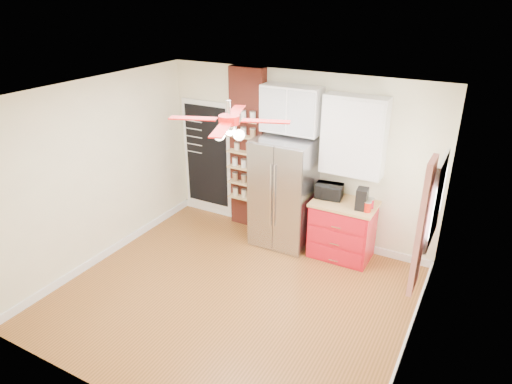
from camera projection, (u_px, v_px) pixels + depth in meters
The scene contains 21 objects.
floor at pixel (233, 296), 6.14m from camera, with size 4.50×4.50×0.00m, color #985826.
ceiling at pixel (228, 96), 5.04m from camera, with size 4.50×4.50×0.00m, color white.
wall_back at pixel (297, 157), 7.19m from camera, with size 4.50×0.02×2.70m, color beige.
wall_front at pixel (112, 293), 3.98m from camera, with size 4.50×0.02×2.70m, color beige.
wall_left at pixel (98, 173), 6.57m from camera, with size 0.02×4.00×2.70m, color beige.
wall_right at pixel (421, 252), 4.60m from camera, with size 0.02×4.00×2.70m, color beige.
chalkboard at pixel (207, 156), 8.01m from camera, with size 0.95×0.05×1.95m.
brick_pillar at pixel (248, 150), 7.50m from camera, with size 0.60×0.16×2.70m, color maroon.
fridge at pixel (284, 193), 7.11m from camera, with size 0.90×0.70×1.75m, color #B3B3B8.
upper_glass_cabinet at pixel (291, 109), 6.75m from camera, with size 0.90×0.35×0.70m, color white.
red_cabinet at pixel (342, 229), 6.90m from camera, with size 0.94×0.64×0.90m.
upper_shelf_unit at pixel (354, 136), 6.45m from camera, with size 0.90×0.30×1.15m, color white.
window at pixel (437, 201), 5.25m from camera, with size 0.04×0.75×1.05m, color white.
curtain at pixel (422, 227), 4.87m from camera, with size 0.06×0.40×1.55m, color red.
ceiling_fan at pixel (229, 120), 5.15m from camera, with size 1.40×1.40×0.44m.
toaster_oven at pixel (329, 191), 6.83m from camera, with size 0.40×0.27×0.22m, color black.
coffee_maker at pixel (362, 199), 6.47m from camera, with size 0.15×0.20×0.31m, color black.
canister_left at pixel (367, 207), 6.42m from camera, with size 0.11×0.11×0.15m, color red.
canister_right at pixel (370, 203), 6.53m from camera, with size 0.11×0.11×0.14m, color #A70918.
pantry_jar_oats at pixel (237, 146), 7.44m from camera, with size 0.09×0.09×0.12m, color beige.
pantry_jar_beans at pixel (249, 148), 7.31m from camera, with size 0.10×0.10×0.14m, color #8A6346.
Camera 1 is at (2.68, -4.27, 3.78)m, focal length 32.00 mm.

